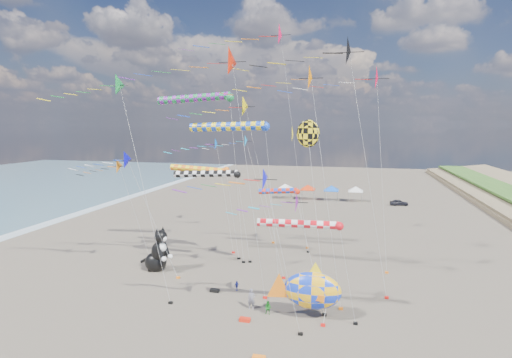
{
  "coord_description": "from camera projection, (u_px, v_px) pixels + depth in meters",
  "views": [
    {
      "loc": [
        8.27,
        -25.23,
        16.05
      ],
      "look_at": [
        -0.82,
        12.0,
        10.85
      ],
      "focal_mm": 28.0,
      "sensor_mm": 36.0,
      "label": 1
    }
  ],
  "objects": [
    {
      "name": "windsock_3",
      "position": [
        231.0,
        127.0,
        39.26
      ],
      "size": [
        9.41,
        0.92,
        16.35
      ],
      "color": "blue",
      "rests_on": "ground"
    },
    {
      "name": "person_adult",
      "position": [
        251.0,
        299.0,
        34.96
      ],
      "size": [
        0.71,
        0.5,
        1.83
      ],
      "primitive_type": "imported",
      "rotation": [
        0.0,
        0.0,
        0.1
      ],
      "color": "slate",
      "rests_on": "ground"
    },
    {
      "name": "delta_kite_7",
      "position": [
        258.0,
        183.0,
        29.9
      ],
      "size": [
        9.4,
        1.95,
        13.07
      ],
      "color": "#1312E2",
      "rests_on": "ground"
    },
    {
      "name": "tent_row",
      "position": [
        320.0,
        186.0,
        85.37
      ],
      "size": [
        19.2,
        4.2,
        3.8
      ],
      "color": "white",
      "rests_on": "ground"
    },
    {
      "name": "delta_kite_0",
      "position": [
        221.0,
        63.0,
        35.22
      ],
      "size": [
        14.09,
        2.84,
        23.16
      ],
      "color": "red",
      "rests_on": "ground"
    },
    {
      "name": "delta_kite_10",
      "position": [
        133.0,
        162.0,
        41.48
      ],
      "size": [
        10.76,
        2.05,
        13.59
      ],
      "color": "#0A07D2",
      "rests_on": "ground"
    },
    {
      "name": "kite_bag_2",
      "position": [
        245.0,
        320.0,
        32.83
      ],
      "size": [
        0.9,
        0.44,
        0.3
      ],
      "primitive_type": "cube",
      "color": "red",
      "rests_on": "ground"
    },
    {
      "name": "delta_kite_12",
      "position": [
        206.0,
        147.0,
        49.36
      ],
      "size": [
        8.84,
        1.71,
        14.58
      ],
      "color": "blue",
      "rests_on": "ground"
    },
    {
      "name": "windsock_2",
      "position": [
        209.0,
        174.0,
        46.69
      ],
      "size": [
        9.39,
        0.82,
        10.78
      ],
      "color": "black",
      "rests_on": "ground"
    },
    {
      "name": "delta_kite_6",
      "position": [
        239.0,
        109.0,
        40.74
      ],
      "size": [
        11.96,
        2.24,
        19.06
      ],
      "color": "yellow",
      "rests_on": "ground"
    },
    {
      "name": "delta_kite_11",
      "position": [
        349.0,
        56.0,
        35.15
      ],
      "size": [
        13.29,
        2.74,
        23.7
      ],
      "color": "black",
      "rests_on": "ground"
    },
    {
      "name": "delta_kite_1",
      "position": [
        299.0,
        81.0,
        33.24
      ],
      "size": [
        10.74,
        2.25,
        21.12
      ],
      "color": "orange",
      "rests_on": "ground"
    },
    {
      "name": "kite_bag_1",
      "position": [
        215.0,
        291.0,
        38.6
      ],
      "size": [
        0.9,
        0.44,
        0.3
      ],
      "primitive_type": "cube",
      "color": "black",
      "rests_on": "ground"
    },
    {
      "name": "delta_kite_4",
      "position": [
        365.0,
        80.0,
        41.44
      ],
      "size": [
        12.25,
        2.76,
        22.31
      ],
      "color": "red",
      "rests_on": "ground"
    },
    {
      "name": "delta_kite_8",
      "position": [
        285.0,
        203.0,
        33.3
      ],
      "size": [
        8.53,
        1.98,
        10.89
      ],
      "color": "#7D1B87",
      "rests_on": "ground"
    },
    {
      "name": "ground",
      "position": [
        227.0,
        352.0,
        28.39
      ],
      "size": [
        260.0,
        260.0,
        0.0
      ],
      "primitive_type": "plane",
      "color": "#4F463A",
      "rests_on": "ground"
    },
    {
      "name": "fish_inflatable",
      "position": [
        312.0,
        290.0,
        32.92
      ],
      "size": [
        6.42,
        2.63,
        4.95
      ],
      "color": "blue",
      "rests_on": "ground"
    },
    {
      "name": "delta_kite_2",
      "position": [
        127.0,
        168.0,
        45.83
      ],
      "size": [
        7.4,
        1.85,
        12.43
      ],
      "color": "orange",
      "rests_on": "ground"
    },
    {
      "name": "kite_bag_0",
      "position": [
        259.0,
        358.0,
        27.4
      ],
      "size": [
        0.9,
        0.44,
        0.3
      ],
      "primitive_type": "cube",
      "color": "orange",
      "rests_on": "ground"
    },
    {
      "name": "windsock_1",
      "position": [
        198.0,
        99.0,
        45.49
      ],
      "size": [
        10.25,
        0.93,
        19.55
      ],
      "color": "#17813C",
      "rests_on": "ground"
    },
    {
      "name": "angelfish_kite",
      "position": [
        306.0,
        135.0,
        38.29
      ],
      "size": [
        3.74,
        3.02,
        16.55
      ],
      "color": "yellow",
      "rests_on": "ground"
    },
    {
      "name": "delta_kite_5",
      "position": [
        111.0,
        87.0,
        34.66
      ],
      "size": [
        12.05,
        2.08,
        20.7
      ],
      "color": "#149138",
      "rests_on": "ground"
    },
    {
      "name": "child_blue",
      "position": [
        237.0,
        286.0,
        38.93
      ],
      "size": [
        0.53,
        0.59,
        0.96
      ],
      "primitive_type": "imported",
      "rotation": [
        0.0,
        0.0,
        0.91
      ],
      "color": "navy",
      "rests_on": "ground"
    },
    {
      "name": "cat_inflatable",
      "position": [
        157.0,
        249.0,
        44.01
      ],
      "size": [
        4.12,
        2.94,
        5.03
      ],
      "primitive_type": null,
      "rotation": [
        0.0,
        0.0,
        -0.32
      ],
      "color": "black",
      "rests_on": "ground"
    },
    {
      "name": "windsock_0",
      "position": [
        302.0,
        225.0,
        32.28
      ],
      "size": [
        8.31,
        0.69,
        8.44
      ],
      "color": "red",
      "rests_on": "ground"
    },
    {
      "name": "delta_kite_9",
      "position": [
        237.0,
        144.0,
        53.96
      ],
      "size": [
        10.36,
        1.83,
        14.84
      ],
      "color": "#1193E3",
      "rests_on": "ground"
    },
    {
      "name": "parked_car",
      "position": [
        399.0,
        203.0,
        80.02
      ],
      "size": [
        3.7,
        1.88,
        1.21
      ],
      "primitive_type": "imported",
      "rotation": [
        0.0,
        0.0,
        1.7
      ],
      "color": "#26262D",
      "rests_on": "ground"
    },
    {
      "name": "windsock_5",
      "position": [
        281.0,
        191.0,
        50.36
      ],
      "size": [
        6.57,
        0.73,
        8.14
      ],
      "color": "red",
      "rests_on": "ground"
    },
    {
      "name": "windsock_4",
      "position": [
        202.0,
        170.0,
        47.71
      ],
      "size": [
        8.71,
        0.8,
        11.18
      ],
      "color": "orange",
      "rests_on": "ground"
    },
    {
      "name": "child_green",
      "position": [
        268.0,
        308.0,
        33.96
      ],
      "size": [
        0.63,
        0.52,
        1.19
      ],
      "primitive_type": "imported",
      "rotation": [
        0.0,
        0.0,
        -0.12
      ],
      "color": "#1A8020",
      "rests_on": "ground"
    },
    {
      "name": "delta_kite_3",
      "position": [
        273.0,
        38.0,
        49.75
      ],
      "size": [
        16.38,
        2.8,
        28.44
      ],
      "color": "#F10E4A",
      "rests_on": "ground"
    }
  ]
}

